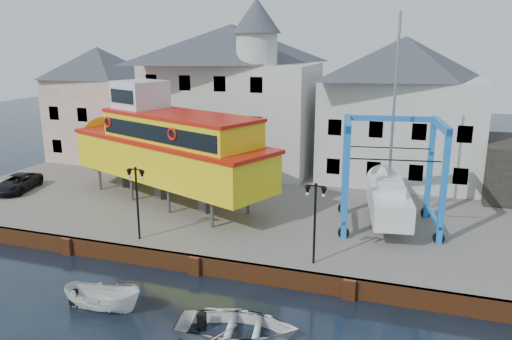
% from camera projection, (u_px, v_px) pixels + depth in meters
% --- Properties ---
extents(ground, '(140.00, 140.00, 0.00)m').
position_uv_depth(ground, '(195.00, 274.00, 26.10)').
color(ground, black).
rests_on(ground, ground).
extents(hardstanding, '(44.00, 22.00, 1.00)m').
position_uv_depth(hardstanding, '(260.00, 202.00, 36.07)').
color(hardstanding, '#5F5B57').
rests_on(hardstanding, ground).
extents(quay_wall, '(44.00, 0.47, 1.00)m').
position_uv_depth(quay_wall, '(196.00, 265.00, 26.07)').
color(quay_wall, brown).
rests_on(quay_wall, ground).
extents(building_pink, '(8.00, 7.00, 10.30)m').
position_uv_depth(building_pink, '(101.00, 104.00, 46.61)').
color(building_pink, tan).
rests_on(building_pink, hardstanding).
extents(building_white_main, '(14.00, 8.30, 14.00)m').
position_uv_depth(building_white_main, '(233.00, 95.00, 42.63)').
color(building_white_main, beige).
rests_on(building_white_main, hardstanding).
extents(building_white_right, '(12.00, 8.00, 11.20)m').
position_uv_depth(building_white_right, '(401.00, 110.00, 39.10)').
color(building_white_right, beige).
rests_on(building_white_right, hardstanding).
extents(lamp_post_left, '(1.12, 0.32, 4.20)m').
position_uv_depth(lamp_post_left, '(136.00, 185.00, 27.38)').
color(lamp_post_left, black).
rests_on(lamp_post_left, hardstanding).
extents(lamp_post_right, '(1.12, 0.32, 4.20)m').
position_uv_depth(lamp_post_right, '(315.00, 203.00, 24.31)').
color(lamp_post_right, black).
rests_on(lamp_post_right, hardstanding).
extents(tour_boat, '(19.02, 11.27, 8.16)m').
position_uv_depth(tour_boat, '(159.00, 145.00, 34.43)').
color(tour_boat, '#59595E').
rests_on(tour_boat, hardstanding).
extents(travel_lift, '(6.47, 8.47, 12.44)m').
position_uv_depth(travel_lift, '(388.00, 190.00, 30.15)').
color(travel_lift, '#1254B6').
rests_on(travel_lift, hardstanding).
extents(van, '(2.98, 4.75, 1.22)m').
position_uv_depth(van, '(17.00, 183.00, 37.04)').
color(van, black).
rests_on(van, hardstanding).
extents(motorboat_a, '(3.83, 1.73, 1.43)m').
position_uv_depth(motorboat_a, '(104.00, 311.00, 22.58)').
color(motorboat_a, silver).
rests_on(motorboat_a, ground).
extents(motorboat_b, '(5.64, 4.48, 1.05)m').
position_uv_depth(motorboat_b, '(237.00, 336.00, 20.64)').
color(motorboat_b, silver).
rests_on(motorboat_b, ground).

